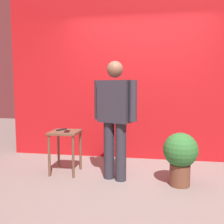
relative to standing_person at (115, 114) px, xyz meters
The scene contains 7 objects.
ground_plane 1.00m from the standing_person, 53.24° to the right, with size 12.00×12.00×0.00m, color gray.
back_wall_red 1.37m from the standing_person, 76.56° to the left, with size 4.68×0.12×3.38m, color red.
standing_person is the anchor object (origin of this frame).
side_table 0.87m from the standing_person, behind, with size 0.41×0.41×0.63m.
cell_phone 0.76m from the standing_person, behind, with size 0.07×0.14×0.01m, color black.
tv_remote 0.89m from the standing_person, 167.37° to the left, with size 0.04×0.17×0.02m, color black.
potted_plant 0.99m from the standing_person, ahead, with size 0.44×0.44×0.69m.
Camera 1 is at (0.23, -2.91, 1.28)m, focal length 39.61 mm.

